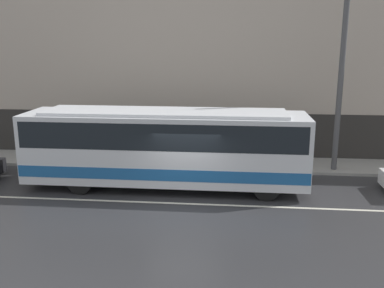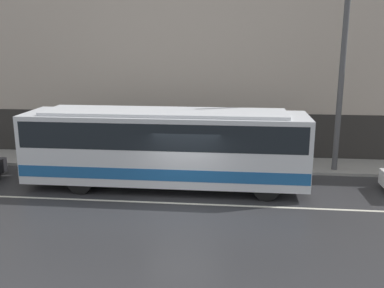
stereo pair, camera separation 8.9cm
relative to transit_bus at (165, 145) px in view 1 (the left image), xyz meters
name	(u,v)px [view 1 (the left image)]	position (x,y,z in m)	size (l,w,h in m)	color
ground_plane	(185,204)	(0.99, -1.79, -1.77)	(60.00, 60.00, 0.00)	#2D2D30
sidewalk	(197,162)	(0.99, 3.48, -1.71)	(60.00, 2.55, 0.13)	gray
building_facade	(200,69)	(0.99, 4.89, 2.68)	(60.00, 0.35, 9.23)	#B7A899
lane_stripe	(185,204)	(0.99, -1.79, -1.77)	(54.00, 0.14, 0.01)	beige
transit_bus	(165,145)	(0.00, 0.00, 0.00)	(11.15, 2.60, 3.14)	silver
utility_pole_near	(341,77)	(7.26, 2.78, 2.52)	(0.24, 0.24, 8.33)	#4C4C4F
pedestrian_waiting	(109,143)	(-3.31, 3.35, -0.82)	(0.36, 0.36, 1.75)	#1E5933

